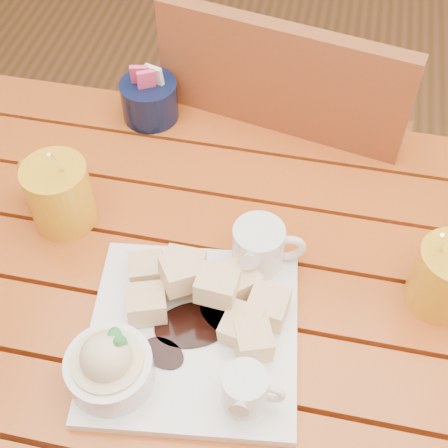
% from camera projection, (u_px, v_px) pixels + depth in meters
% --- Properties ---
extents(table, '(1.20, 0.79, 0.75)m').
position_uv_depth(table, '(206.00, 316.00, 1.02)').
color(table, '#8E3A12').
rests_on(table, ground).
extents(dessert_plate, '(0.32, 0.32, 0.12)m').
position_uv_depth(dessert_plate, '(176.00, 336.00, 0.84)').
color(dessert_plate, white).
rests_on(dessert_plate, table).
extents(coffee_mug_left, '(0.14, 0.10, 0.17)m').
position_uv_depth(coffee_mug_left, '(58.00, 193.00, 0.97)').
color(coffee_mug_left, gold).
rests_on(coffee_mug_left, table).
extents(cream_pitcher, '(0.11, 0.09, 0.09)m').
position_uv_depth(cream_pitcher, '(260.00, 249.00, 0.92)').
color(cream_pitcher, white).
rests_on(cream_pitcher, table).
extents(sugar_caddy, '(0.10, 0.10, 0.11)m').
position_uv_depth(sugar_caddy, '(149.00, 99.00, 1.14)').
color(sugar_caddy, black).
rests_on(sugar_caddy, table).
extents(chair_far, '(0.53, 0.53, 0.96)m').
position_uv_depth(chair_far, '(288.00, 164.00, 1.39)').
color(chair_far, brown).
rests_on(chair_far, ground).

